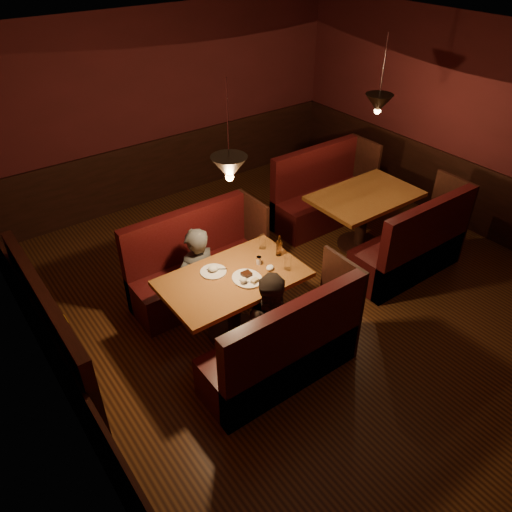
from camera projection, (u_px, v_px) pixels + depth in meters
room at (298, 232)px, 5.49m from camera, size 6.02×7.02×2.92m
main_table at (235, 290)px, 5.34m from camera, size 1.51×0.92×1.06m
main_bench_far at (197, 271)px, 6.06m from camera, size 1.66×0.59×1.13m
main_bench_near at (285, 354)px, 4.93m from camera, size 1.66×0.59×1.13m
second_table at (364, 208)px, 6.82m from camera, size 1.45×0.93×0.82m
second_bench_far at (321, 199)px, 7.55m from camera, size 1.61×0.60×1.15m
second_bench_near at (413, 251)px, 6.40m from camera, size 1.61×0.60×1.15m
diner_a at (196, 259)px, 5.59m from camera, size 0.58×0.41×1.49m
diner_b at (275, 307)px, 4.97m from camera, size 0.84×0.75×1.43m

